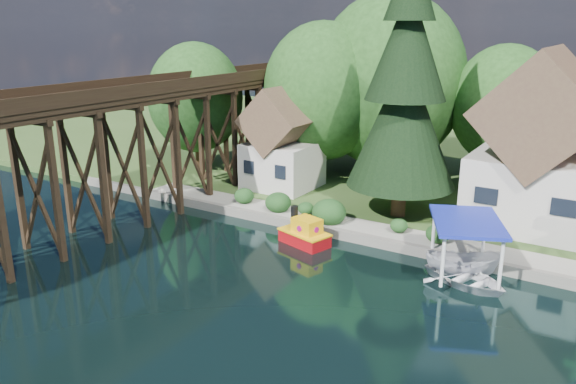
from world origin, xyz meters
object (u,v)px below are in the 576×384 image
at_px(boat_white_a, 466,277).
at_px(tugboat, 305,234).
at_px(trestle_bridge, 145,139).
at_px(conifer, 405,90).
at_px(house_left, 540,152).
at_px(boat_canopy, 464,252).
at_px(shed, 283,145).

bearing_deg(boat_white_a, tugboat, 107.44).
height_order(trestle_bridge, tugboat, trestle_bridge).
distance_m(tugboat, boat_white_a, 9.73).
relative_size(conifer, tugboat, 5.00).
xyz_separation_m(house_left, tugboat, (-11.06, -9.92, -4.47)).
xyz_separation_m(conifer, boat_canopy, (5.99, -6.09, -7.44)).
height_order(house_left, boat_white_a, house_left).
bearing_deg(trestle_bridge, tugboat, 4.34).
height_order(trestle_bridge, conifer, conifer).
distance_m(trestle_bridge, boat_white_a, 22.21).
height_order(house_left, shed, house_left).
xyz_separation_m(house_left, conifer, (-7.78, -3.24, 3.64)).
distance_m(shed, tugboat, 11.36).
height_order(house_left, conifer, conifer).
height_order(trestle_bridge, boat_canopy, trestle_bridge).
xyz_separation_m(trestle_bridge, house_left, (23.00, 10.83, -0.21)).
xyz_separation_m(trestle_bridge, tugboat, (11.94, 0.91, -4.68)).
bearing_deg(shed, house_left, 4.77).
xyz_separation_m(conifer, tugboat, (-3.28, -6.68, -8.11)).
xyz_separation_m(boat_white_a, boat_canopy, (-0.45, 0.98, 0.88)).
bearing_deg(house_left, trestle_bridge, -154.79).
bearing_deg(boat_white_a, house_left, 12.32).
distance_m(trestle_bridge, tugboat, 12.86).
relative_size(shed, tugboat, 2.28).
distance_m(trestle_bridge, house_left, 25.42).
distance_m(shed, boat_canopy, 18.17).
bearing_deg(house_left, shed, -175.23).
bearing_deg(trestle_bridge, house_left, 25.21).
xyz_separation_m(shed, conifer, (10.22, -1.74, 4.95)).
distance_m(conifer, boat_white_a, 12.68).
bearing_deg(tugboat, boat_white_a, -2.28).
relative_size(trestle_bridge, tugboat, 12.84).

